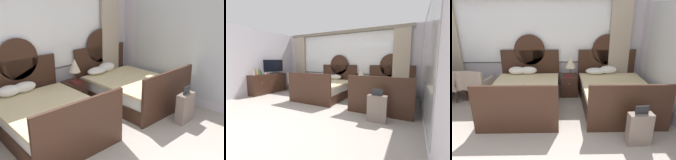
{
  "view_description": "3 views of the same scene",
  "coord_description": "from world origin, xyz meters",
  "views": [
    {
      "loc": [
        -2.08,
        -0.72,
        2.42
      ],
      "look_at": [
        1.04,
        2.65,
        0.89
      ],
      "focal_mm": 39.75,
      "sensor_mm": 36.0,
      "label": 1
    },
    {
      "loc": [
        2.79,
        -1.63,
        1.37
      ],
      "look_at": [
        0.48,
        2.84,
        0.73
      ],
      "focal_mm": 23.41,
      "sensor_mm": 36.0,
      "label": 2
    },
    {
      "loc": [
        0.7,
        -1.35,
        2.32
      ],
      "look_at": [
        0.79,
        2.97,
        0.76
      ],
      "focal_mm": 31.67,
      "sensor_mm": 36.0,
      "label": 3
    }
  ],
  "objects": [
    {
      "name": "wall_left",
      "position": [
        -3.07,
        1.84,
        1.35
      ],
      "size": [
        0.07,
        4.87,
        2.7
      ],
      "color": "silver",
      "rests_on": "ground_plane"
    },
    {
      "name": "wall_right_mirror",
      "position": [
        3.07,
        1.86,
        1.35
      ],
      "size": [
        0.08,
        4.87,
        2.7
      ],
      "color": "silver",
      "rests_on": "ground_plane"
    },
    {
      "name": "bottle_wine_dark",
      "position": [
        -2.74,
        2.2,
        0.91
      ],
      "size": [
        0.05,
        0.05,
        0.19
      ],
      "color": "black",
      "rests_on": "dresser_minibar"
    },
    {
      "name": "armchair_by_window_centre",
      "position": [
        -2.21,
        3.61,
        0.45
      ],
      "size": [
        0.75,
        0.75,
        0.84
      ],
      "color": "#B29E8E",
      "rests_on": "ground_plane"
    },
    {
      "name": "ground_plane",
      "position": [
        0.0,
        0.0,
        0.0
      ],
      "size": [
        24.0,
        24.0,
        0.0
      ],
      "primitive_type": "plane",
      "color": "#9E9389"
    },
    {
      "name": "table_lamp_on_nightstand",
      "position": [
        0.98,
        3.84,
        0.95
      ],
      "size": [
        0.27,
        0.27,
        0.54
      ],
      "color": "brown",
      "rests_on": "nightstand_between_beds"
    },
    {
      "name": "bed_near_window",
      "position": [
        -0.16,
        3.14,
        0.35
      ],
      "size": [
        1.64,
        2.23,
        1.66
      ],
      "color": "#382116",
      "rests_on": "ground_plane"
    },
    {
      "name": "cup_on_dresser",
      "position": [
        -2.75,
        2.4,
        0.87
      ],
      "size": [
        0.11,
        0.08,
        0.08
      ],
      "color": "white",
      "rests_on": "dresser_minibar"
    },
    {
      "name": "nightstand_between_beds",
      "position": [
        0.94,
        3.84,
        0.29
      ],
      "size": [
        0.46,
        0.48,
        0.58
      ],
      "color": "#382116",
      "rests_on": "ground_plane"
    },
    {
      "name": "tv_flatscreen",
      "position": [
        -2.8,
        2.88,
        1.15
      ],
      "size": [
        0.2,
        0.99,
        0.62
      ],
      "color": "black",
      "rests_on": "dresser_minibar"
    },
    {
      "name": "bottle_soda_green",
      "position": [
        -2.74,
        2.13,
        0.95
      ],
      "size": [
        0.08,
        0.08,
        0.3
      ],
      "color": "#337A3D",
      "rests_on": "dresser_minibar"
    },
    {
      "name": "book_on_nightstand",
      "position": [
        0.94,
        3.75,
        0.59
      ],
      "size": [
        0.18,
        0.26,
        0.03
      ],
      "color": "maroon",
      "rests_on": "nightstand_between_beds"
    },
    {
      "name": "bottle_water_clear",
      "position": [
        -2.71,
        1.88,
        0.93
      ],
      "size": [
        0.06,
        0.06,
        0.23
      ],
      "color": "silver",
      "rests_on": "dresser_minibar"
    },
    {
      "name": "wall_back_window",
      "position": [
        0.0,
        4.28,
        1.45
      ],
      "size": [
        6.08,
        0.22,
        2.7
      ],
      "color": "silver",
      "rests_on": "ground_plane"
    },
    {
      "name": "dresser_minibar",
      "position": [
        -2.82,
        2.58,
        0.42
      ],
      "size": [
        0.46,
        1.6,
        0.83
      ],
      "color": "#382116",
      "rests_on": "ground_plane"
    },
    {
      "name": "armchair_by_window_left",
      "position": [
        -1.52,
        3.61,
        0.45
      ],
      "size": [
        0.76,
        0.76,
        0.84
      ],
      "color": "#B29E8E",
      "rests_on": "ground_plane"
    },
    {
      "name": "bed_near_mirror",
      "position": [
        2.04,
        3.14,
        0.35
      ],
      "size": [
        1.64,
        2.23,
        1.66
      ],
      "color": "#382116",
      "rests_on": "ground_plane"
    },
    {
      "name": "bottle_liquor_amber",
      "position": [
        -2.78,
        2.0,
        0.94
      ],
      "size": [
        0.07,
        0.07,
        0.27
      ],
      "color": "#B7701E",
      "rests_on": "dresser_minibar"
    },
    {
      "name": "suitcase_on_floor",
      "position": [
        2.1,
        1.63,
        0.31
      ],
      "size": [
        0.44,
        0.2,
        0.76
      ],
      "color": "#75665B",
      "rests_on": "ground_plane"
    },
    {
      "name": "armchair_by_window_right",
      "position": [
        -2.18,
        3.61,
        0.45
      ],
      "size": [
        0.75,
        0.75,
        0.84
      ],
      "color": "#B29E8E",
      "rests_on": "ground_plane"
    }
  ]
}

